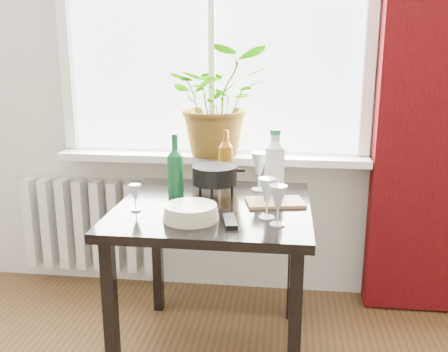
# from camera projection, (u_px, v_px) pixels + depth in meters

# --- Properties ---
(window) EXTENTS (1.72, 0.08, 1.62)m
(window) POSITION_uv_depth(u_px,v_px,m) (213.00, 13.00, 2.66)
(window) COLOR white
(window) RESTS_ON ground
(windowsill) EXTENTS (1.72, 0.20, 0.04)m
(windowsill) POSITION_uv_depth(u_px,v_px,m) (212.00, 157.00, 2.78)
(windowsill) COLOR silver
(windowsill) RESTS_ON ground
(curtain) EXTENTS (0.50, 0.12, 2.56)m
(curtain) POSITION_uv_depth(u_px,v_px,m) (431.00, 73.00, 2.50)
(curtain) COLOR #340406
(curtain) RESTS_ON ground
(radiator) EXTENTS (0.80, 0.10, 0.55)m
(radiator) POSITION_uv_depth(u_px,v_px,m) (90.00, 225.00, 3.01)
(radiator) COLOR silver
(radiator) RESTS_ON ground
(table) EXTENTS (0.85, 0.85, 0.74)m
(table) POSITION_uv_depth(u_px,v_px,m) (214.00, 224.00, 2.24)
(table) COLOR black
(table) RESTS_ON ground
(potted_plant) EXTENTS (0.64, 0.59, 0.59)m
(potted_plant) POSITION_uv_depth(u_px,v_px,m) (219.00, 101.00, 2.67)
(potted_plant) COLOR #23691C
(potted_plant) RESTS_ON windowsill
(wine_bottle_left) EXTENTS (0.09, 0.09, 0.30)m
(wine_bottle_left) POSITION_uv_depth(u_px,v_px,m) (176.00, 168.00, 2.25)
(wine_bottle_left) COLOR #0C421F
(wine_bottle_left) RESTS_ON table
(wine_bottle_right) EXTENTS (0.09, 0.09, 0.31)m
(wine_bottle_right) POSITION_uv_depth(u_px,v_px,m) (175.00, 167.00, 2.25)
(wine_bottle_right) COLOR #0D4621
(wine_bottle_right) RESTS_ON table
(bottle_amber) EXTENTS (0.09, 0.09, 0.29)m
(bottle_amber) POSITION_uv_depth(u_px,v_px,m) (226.00, 157.00, 2.49)
(bottle_amber) COLOR brown
(bottle_amber) RESTS_ON table
(cleaning_bottle) EXTENTS (0.09, 0.09, 0.32)m
(cleaning_bottle) POSITION_uv_depth(u_px,v_px,m) (275.00, 162.00, 2.32)
(cleaning_bottle) COLOR silver
(cleaning_bottle) RESTS_ON table
(wineglass_front_right) EXTENTS (0.08, 0.08, 0.17)m
(wineglass_front_right) POSITION_uv_depth(u_px,v_px,m) (267.00, 198.00, 2.02)
(wineglass_front_right) COLOR silver
(wineglass_front_right) RESTS_ON table
(wineglass_far_right) EXTENTS (0.09, 0.09, 0.17)m
(wineglass_far_right) POSITION_uv_depth(u_px,v_px,m) (278.00, 205.00, 1.94)
(wineglass_far_right) COLOR #B7BBC5
(wineglass_far_right) RESTS_ON table
(wineglass_back_center) EXTENTS (0.11, 0.11, 0.19)m
(wineglass_back_center) POSITION_uv_depth(u_px,v_px,m) (259.00, 171.00, 2.42)
(wineglass_back_center) COLOR silver
(wineglass_back_center) RESTS_ON table
(wineglass_back_left) EXTENTS (0.07, 0.07, 0.15)m
(wineglass_back_left) POSITION_uv_depth(u_px,v_px,m) (174.00, 172.00, 2.48)
(wineglass_back_left) COLOR silver
(wineglass_back_left) RESTS_ON table
(wineglass_front_left) EXTENTS (0.06, 0.06, 0.12)m
(wineglass_front_left) POSITION_uv_depth(u_px,v_px,m) (135.00, 197.00, 2.12)
(wineglass_front_left) COLOR silver
(wineglass_front_left) RESTS_ON table
(plate_stack) EXTENTS (0.26, 0.26, 0.06)m
(plate_stack) POSITION_uv_depth(u_px,v_px,m) (191.00, 212.00, 2.01)
(plate_stack) COLOR beige
(plate_stack) RESTS_ON table
(fondue_pot) EXTENTS (0.27, 0.25, 0.16)m
(fondue_pot) POSITION_uv_depth(u_px,v_px,m) (215.00, 183.00, 2.27)
(fondue_pot) COLOR black
(fondue_pot) RESTS_ON table
(tv_remote) EXTENTS (0.08, 0.16, 0.02)m
(tv_remote) POSITION_uv_depth(u_px,v_px,m) (230.00, 221.00, 1.98)
(tv_remote) COLOR black
(tv_remote) RESTS_ON table
(cutting_board) EXTENTS (0.28, 0.21, 0.01)m
(cutting_board) POSITION_uv_depth(u_px,v_px,m) (275.00, 202.00, 2.23)
(cutting_board) COLOR olive
(cutting_board) RESTS_ON table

